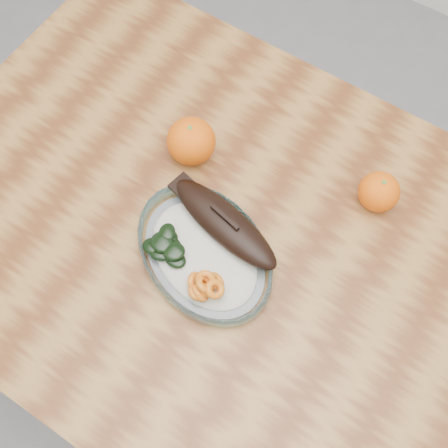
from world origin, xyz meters
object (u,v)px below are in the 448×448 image
object	(u,v)px
dining_table	(238,264)
orange_right	(379,192)
orange_left	(191,141)
plated_meal	(205,251)

from	to	relation	value
dining_table	orange_right	size ratio (longest dim) A/B	16.98
orange_left	orange_right	bearing A→B (deg)	16.25
plated_meal	orange_left	world-z (taller)	orange_left
orange_left	orange_right	distance (m)	0.33
dining_table	plated_meal	bearing A→B (deg)	-128.51
orange_right	dining_table	bearing A→B (deg)	-127.99
dining_table	orange_right	xyz separation A→B (m)	(0.15, 0.20, 0.13)
plated_meal	orange_right	size ratio (longest dim) A/B	8.81
orange_left	orange_right	world-z (taller)	orange_left
dining_table	orange_left	distance (m)	0.24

